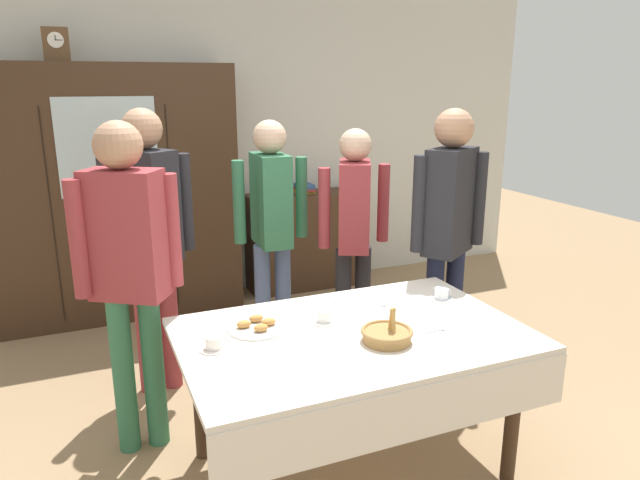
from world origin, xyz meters
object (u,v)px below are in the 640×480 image
Objects in this scene: spoon_center at (333,304)px; wall_cabinet at (111,195)px; spoon_mid_right at (438,330)px; book_stack at (304,189)px; pastry_plate at (257,326)px; spoon_mid_left at (380,306)px; tea_cup_near_left at (214,344)px; tea_cup_mid_left at (442,295)px; mantel_clock at (56,44)px; person_near_right_end at (271,217)px; person_by_cabinet at (149,224)px; tea_cup_far_left at (325,317)px; bookshelf_low at (305,240)px; dining_table at (356,354)px; person_behind_table_left at (354,223)px; person_behind_table_right at (128,258)px; person_beside_shelf at (449,220)px; bread_basket at (387,334)px.

wall_cabinet is at bearing 113.51° from spoon_center.
book_stack is at bearing 81.91° from spoon_mid_right.
pastry_plate is 0.68m from spoon_mid_left.
wall_cabinet reaches higher than tea_cup_near_left.
wall_cabinet is 2.83m from tea_cup_mid_left.
person_near_right_end is (1.23, -1.19, -1.14)m from mantel_clock.
spoon_mid_right is at bearing -49.30° from person_by_cabinet.
bookshelf_low is at bearing 70.88° from tea_cup_far_left.
wall_cabinet reaches higher than spoon_center.
dining_table is 0.41m from spoon_mid_right.
bookshelf_low reaches higher than spoon_mid_right.
tea_cup_mid_left is 1.33m from person_near_right_end.
person_behind_table_right is at bearing -160.21° from person_behind_table_left.
wall_cabinet reaches higher than person_by_cabinet.
wall_cabinet is 15.60× the size of tea_cup_far_left.
person_near_right_end is (-0.90, 0.76, -0.06)m from person_beside_shelf.
person_behind_table_right reaches higher than tea_cup_mid_left.
person_by_cabinet is at bearing 177.95° from person_behind_table_left.
person_behind_table_left is at bearing -98.22° from book_stack.
tea_cup_far_left is 1.09× the size of spoon_mid_right.
bread_basket reaches higher than bookshelf_low.
tea_cup_near_left is 1.05m from spoon_mid_right.
dining_table is at bearing -30.56° from pastry_plate.
dining_table is 1.34m from person_behind_table_left.
book_stack is at bearing -116.57° from bookshelf_low.
tea_cup_mid_left reaches higher than spoon_mid_right.
tea_cup_near_left is 0.08× the size of person_behind_table_right.
spoon_mid_right is 1.00m from person_beside_shelf.
bookshelf_low is at bearing 94.98° from person_beside_shelf.
tea_cup_near_left is 1.00× the size of tea_cup_far_left.
tea_cup_far_left is at bearing 119.26° from bread_basket.
bookshelf_low is 8.97× the size of spoon_mid_right.
wall_cabinet reaches higher than bread_basket.
pastry_plate is 1.27m from person_near_right_end.
spoon_mid_left is (-0.50, -2.38, 0.30)m from bookshelf_low.
dining_table is at bearing -106.30° from bookshelf_low.
mantel_clock reaches higher than bookshelf_low.
person_by_cabinet is 1.33m from person_behind_table_left.
tea_cup_near_left is 0.67m from person_behind_table_right.
person_behind_table_right is 1.08× the size of person_behind_table_left.
bookshelf_low is 2.86m from bread_basket.
spoon_center is (0.96, -2.20, -0.27)m from wall_cabinet.
dining_table is 0.21m from bread_basket.
mantel_clock reaches higher than spoon_center.
tea_cup_near_left is 1.09× the size of spoon_mid_right.
tea_cup_far_left is 1.09× the size of spoon_mid_left.
dining_table is 5.80× the size of pastry_plate.
wall_cabinet is 15.60× the size of tea_cup_near_left.
person_beside_shelf is (0.85, 0.77, 0.29)m from bread_basket.
person_by_cabinet is (-1.54, -1.42, 0.13)m from book_stack.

